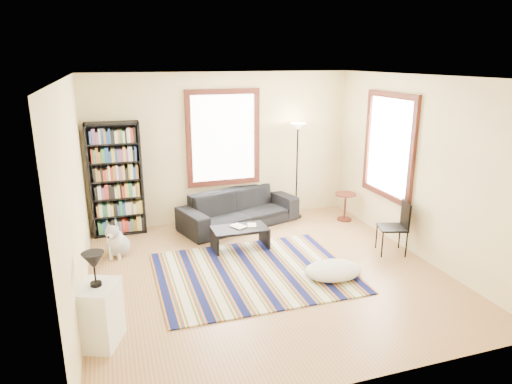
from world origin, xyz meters
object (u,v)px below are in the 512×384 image
object	(u,v)px
dog	(118,239)
floor_cushion	(333,270)
coffee_table	(240,238)
sofa	(239,209)
side_table	(345,207)
folding_chair	(392,228)
white_cabinet	(99,315)
floor_lamp	(297,171)
bookshelf	(116,179)

from	to	relation	value
dog	floor_cushion	bearing A→B (deg)	-8.29
coffee_table	dog	distance (m)	1.95
coffee_table	floor_cushion	size ratio (longest dim) A/B	1.06
sofa	side_table	world-z (taller)	sofa
dog	folding_chair	bearing A→B (deg)	6.05
coffee_table	side_table	size ratio (longest dim) A/B	1.67
white_cabinet	floor_lamp	bearing A→B (deg)	63.21
bookshelf	floor_lamp	size ratio (longest dim) A/B	1.08
folding_chair	dog	world-z (taller)	folding_chair
floor_cushion	side_table	bearing A→B (deg)	57.68
coffee_table	folding_chair	bearing A→B (deg)	-22.25
coffee_table	floor_cushion	bearing A→B (deg)	-55.21
coffee_table	dog	bearing A→B (deg)	170.02
side_table	white_cabinet	xyz separation A→B (m)	(-4.50, -2.74, 0.08)
white_cabinet	dog	bearing A→B (deg)	105.80
floor_lamp	bookshelf	bearing A→B (deg)	177.09
coffee_table	folding_chair	world-z (taller)	folding_chair
sofa	white_cabinet	distance (m)	3.97
floor_cushion	side_table	world-z (taller)	side_table
floor_lamp	sofa	bearing A→B (deg)	-175.22
white_cabinet	floor_cushion	bearing A→B (deg)	33.33
floor_lamp	folding_chair	size ratio (longest dim) A/B	2.16
floor_cushion	floor_lamp	size ratio (longest dim) A/B	0.45
coffee_table	side_table	xyz separation A→B (m)	(2.32, 0.69, 0.09)
sofa	coffee_table	xyz separation A→B (m)	(-0.29, -1.05, -0.15)
side_table	white_cabinet	distance (m)	5.27
coffee_table	white_cabinet	distance (m)	3.00
coffee_table	side_table	world-z (taller)	side_table
sofa	folding_chair	bearing A→B (deg)	-62.72
floor_lamp	white_cabinet	bearing A→B (deg)	-138.89
bookshelf	coffee_table	xyz separation A→B (m)	(1.86, -1.32, -0.82)
folding_chair	white_cabinet	bearing A→B (deg)	-147.83
bookshelf	floor_lamp	bearing A→B (deg)	-2.91
white_cabinet	bookshelf	bearing A→B (deg)	106.60
sofa	floor_lamp	world-z (taller)	floor_lamp
coffee_table	side_table	distance (m)	2.42
side_table	white_cabinet	bearing A→B (deg)	-148.69
coffee_table	white_cabinet	world-z (taller)	white_cabinet
coffee_table	floor_lamp	xyz separation A→B (m)	(1.49, 1.15, 0.75)
bookshelf	white_cabinet	xyz separation A→B (m)	(-0.32, -3.37, -0.65)
bookshelf	coffee_table	world-z (taller)	bookshelf
sofa	dog	distance (m)	2.32
floor_cushion	folding_chair	size ratio (longest dim) A/B	0.98
folding_chair	white_cabinet	distance (m)	4.59
bookshelf	dog	world-z (taller)	bookshelf
sofa	floor_cushion	distance (m)	2.58
bookshelf	floor_cushion	xyz separation A→B (m)	(2.84, -2.74, -0.89)
side_table	folding_chair	xyz separation A→B (m)	(-0.05, -1.62, 0.16)
floor_cushion	dog	size ratio (longest dim) A/B	1.50
floor_cushion	folding_chair	bearing A→B (deg)	20.87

